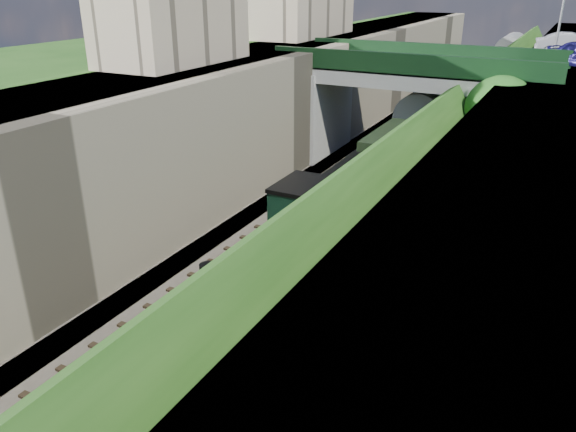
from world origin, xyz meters
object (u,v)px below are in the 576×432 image
at_px(car_silver, 572,45).
at_px(tree, 502,114).
at_px(lamppost, 564,4).
at_px(road_bridge, 423,103).
at_px(tender, 356,206).
at_px(locomotive, 278,271).

bearing_deg(car_silver, tree, 162.12).
bearing_deg(lamppost, road_bridge, -137.70).
bearing_deg(tender, locomotive, -90.00).
relative_size(tree, car_silver, 1.47).
relative_size(car_silver, locomotive, 0.44).
bearing_deg(tree, tender, -120.56).
relative_size(road_bridge, tree, 2.42).
relative_size(road_bridge, tender, 2.67).
xyz_separation_m(road_bridge, locomotive, (0.26, -18.91, -2.18)).
height_order(lamppost, car_silver, lamppost).
distance_m(lamppost, car_silver, 3.85).
distance_m(lamppost, locomotive, 26.71).
xyz_separation_m(lamppost, tender, (-6.23, -17.45, -7.95)).
relative_size(lamppost, tender, 1.00).
distance_m(car_silver, locomotive, 28.90).
distance_m(tree, locomotive, 16.29).
height_order(car_silver, tender, car_silver).
relative_size(tree, locomotive, 0.65).
bearing_deg(locomotive, tender, 90.00).
bearing_deg(lamppost, tree, -99.09).
xyz_separation_m(tree, lamppost, (1.51, 9.47, 4.92)).
bearing_deg(tender, car_silver, 70.81).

